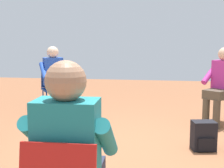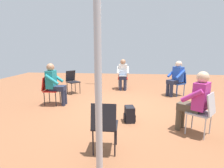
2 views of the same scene
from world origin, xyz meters
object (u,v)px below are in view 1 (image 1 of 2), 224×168
chair_northwest (53,86)px  person_in_blue (54,76)px  person_in_teal (72,155)px  person_in_magenta (221,82)px  backpack_near_laptop_user (203,137)px

chair_northwest → person_in_blue: bearing=90.0°
person_in_teal → person_in_magenta: size_ratio=1.00×
chair_northwest → person_in_blue: 0.26m
person_in_magenta → person_in_teal: bearing=105.5°
person_in_teal → backpack_near_laptop_user: 2.49m
person_in_blue → person_in_magenta: size_ratio=1.00×
backpack_near_laptop_user → person_in_magenta: bearing=71.7°
chair_northwest → person_in_magenta: 3.02m
person_in_blue → person_in_magenta: same height
person_in_teal → backpack_near_laptop_user: size_ratio=3.44×
chair_northwest → person_in_teal: size_ratio=0.69×
person_in_teal → person_in_magenta: bearing=65.7°
person_in_teal → chair_northwest: bearing=109.5°
chair_northwest → backpack_near_laptop_user: bearing=113.3°
chair_northwest → person_in_magenta: size_ratio=0.69×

